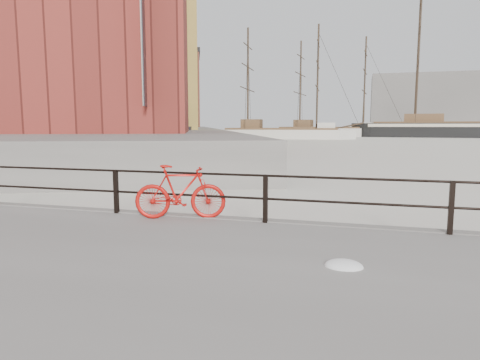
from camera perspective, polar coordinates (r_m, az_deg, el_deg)
The scene contains 15 objects.
ground at distance 9.17m, azimuth 3.58°, elevation -7.60°, with size 400.00×400.00×0.00m, color white.
promenade at distance 5.48m, azimuth -5.86°, elevation -16.22°, with size 36.00×8.00×0.35m, color gray.
far_quay at distance 90.89m, azimuth -11.49°, elevation 6.27°, with size 24.00×150.00×1.80m, color gray.
guardrail at distance 8.84m, azimuth 3.41°, elevation -2.51°, with size 28.00×0.10×1.00m, color black, non-canonical shape.
bicycle at distance 9.26m, azimuth -7.96°, elevation -1.59°, with size 1.94×0.29×1.17m, color red.
snow_mounds at distance 7.46m, azimuth 21.53°, elevation -7.50°, with size 21.79×2.34×0.39m.
schooner_mid at distance 92.38m, azimuth 11.95°, elevation 5.72°, with size 28.98×12.26×20.84m, color beige, non-canonical shape.
schooner_left at distance 75.17m, azimuth 5.54°, elevation 5.51°, with size 26.37×11.99×19.84m, color beige, non-canonical shape.
workboat_near at distance 48.35m, azimuth -13.19°, elevation 4.35°, with size 11.12×3.71×7.00m, color black, non-canonical shape.
workboat_far at distance 62.23m, azimuth -17.44°, elevation 4.83°, with size 10.45×3.61×7.00m, color black, non-canonical shape.
apartment_mustard at distance 59.39m, azimuth -16.97°, elevation 17.25°, with size 22.00×15.00×22.20m, color gold.
apartment_cream at distance 81.79m, azimuth -13.82°, elevation 14.18°, with size 20.00×15.00×21.20m, color beige.
apartment_grey at distance 103.61m, azimuth -12.16°, elevation 13.30°, with size 22.00×15.00×23.20m, color #AAAAA5.
apartment_brick at distance 126.32m, azimuth -11.02°, elevation 11.77°, with size 24.00×15.00×21.20m, color brown.
industrial_west at distance 149.90m, azimuth 23.27°, elevation 9.29°, with size 32.00×18.00×18.00m, color gray.
Camera 1 is at (1.89, -8.65, 2.36)m, focal length 32.00 mm.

